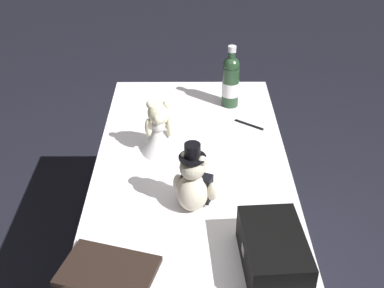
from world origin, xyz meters
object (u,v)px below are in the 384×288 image
teddy_bear_groom (195,184)px  signing_pen (250,125)px  gift_case_black (273,251)px  champagne_bottle (231,81)px  guestbook (108,271)px  teddy_bear_bride (160,128)px

teddy_bear_groom → signing_pen: size_ratio=2.08×
teddy_bear_groom → signing_pen: 0.61m
teddy_bear_groom → gift_case_black: size_ratio=0.86×
gift_case_black → champagne_bottle: bearing=-176.7°
signing_pen → teddy_bear_groom: bearing=-24.7°
guestbook → gift_case_black: bearing=109.5°
teddy_bear_bride → signing_pen: bearing=115.9°
teddy_bear_groom → guestbook: 0.42m
champagne_bottle → guestbook: champagne_bottle is taller
teddy_bear_groom → teddy_bear_bride: size_ratio=1.12×
teddy_bear_bride → signing_pen: size_ratio=1.85×
teddy_bear_bride → guestbook: bearing=-10.7°
champagne_bottle → signing_pen: 0.25m
champagne_bottle → gift_case_black: 1.04m
teddy_bear_bride → champagne_bottle: (-0.39, 0.31, 0.02)m
teddy_bear_bride → gift_case_black: 0.75m
gift_case_black → guestbook: 0.50m
teddy_bear_bride → guestbook: size_ratio=0.84×
champagne_bottle → gift_case_black: champagne_bottle is taller
teddy_bear_groom → guestbook: size_ratio=0.94×
teddy_bear_groom → champagne_bottle: (-0.75, 0.18, 0.03)m
champagne_bottle → teddy_bear_groom: bearing=-13.1°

